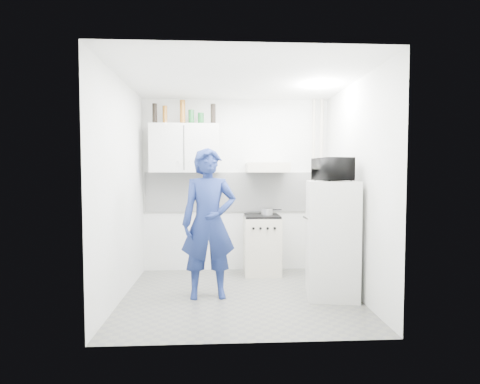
{
  "coord_description": "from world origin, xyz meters",
  "views": [
    {
      "loc": [
        -0.24,
        -4.46,
        1.5
      ],
      "look_at": [
        0.01,
        0.3,
        1.25
      ],
      "focal_mm": 28.0,
      "sensor_mm": 36.0,
      "label": 1
    }
  ],
  "objects": [
    {
      "name": "floor",
      "position": [
        0.0,
        0.0,
        0.0
      ],
      "size": [
        2.8,
        2.8,
        0.0
      ],
      "primitive_type": "plane",
      "color": "#636458",
      "rests_on": "ground"
    },
    {
      "name": "ceiling",
      "position": [
        0.0,
        0.0,
        2.6
      ],
      "size": [
        2.8,
        2.8,
        0.0
      ],
      "primitive_type": "plane",
      "color": "white",
      "rests_on": "wall_back"
    },
    {
      "name": "wall_back",
      "position": [
        0.0,
        1.25,
        1.3
      ],
      "size": [
        2.8,
        0.0,
        2.8
      ],
      "primitive_type": "plane",
      "rotation": [
        1.57,
        0.0,
        0.0
      ],
      "color": "white",
      "rests_on": "floor"
    },
    {
      "name": "wall_left",
      "position": [
        -1.4,
        0.0,
        1.3
      ],
      "size": [
        0.0,
        2.6,
        2.6
      ],
      "primitive_type": "plane",
      "rotation": [
        1.57,
        0.0,
        1.57
      ],
      "color": "white",
      "rests_on": "floor"
    },
    {
      "name": "wall_right",
      "position": [
        1.4,
        0.0,
        1.3
      ],
      "size": [
        0.0,
        2.6,
        2.6
      ],
      "primitive_type": "plane",
      "rotation": [
        1.57,
        0.0,
        -1.57
      ],
      "color": "white",
      "rests_on": "floor"
    },
    {
      "name": "person",
      "position": [
        -0.38,
        -0.01,
        0.89
      ],
      "size": [
        0.69,
        0.49,
        1.79
      ],
      "primitive_type": "imported",
      "rotation": [
        0.0,
        0.0,
        0.09
      ],
      "color": "navy",
      "rests_on": "floor"
    },
    {
      "name": "stove",
      "position": [
        0.38,
        1.0,
        0.42
      ],
      "size": [
        0.53,
        0.53,
        0.84
      ],
      "primitive_type": "cube",
      "color": "beige",
      "rests_on": "floor"
    },
    {
      "name": "fridge",
      "position": [
        1.1,
        -0.07,
        0.7
      ],
      "size": [
        0.66,
        0.66,
        1.4
      ],
      "primitive_type": "cube",
      "rotation": [
        0.0,
        0.0,
        -0.15
      ],
      "color": "silver",
      "rests_on": "floor"
    },
    {
      "name": "stove_top",
      "position": [
        0.38,
        1.0,
        0.86
      ],
      "size": [
        0.5,
        0.5,
        0.03
      ],
      "primitive_type": "cube",
      "color": "black",
      "rests_on": "stove"
    },
    {
      "name": "saucepan",
      "position": [
        0.45,
        1.02,
        0.92
      ],
      "size": [
        0.17,
        0.17,
        0.09
      ],
      "primitive_type": "cylinder",
      "color": "silver",
      "rests_on": "stove_top"
    },
    {
      "name": "microwave",
      "position": [
        1.1,
        -0.07,
        1.54
      ],
      "size": [
        0.55,
        0.41,
        0.28
      ],
      "primitive_type": "imported",
      "rotation": [
        0.0,
        0.0,
        1.73
      ],
      "color": "black",
      "rests_on": "fridge"
    },
    {
      "name": "bottle_a",
      "position": [
        -1.18,
        1.07,
        2.35
      ],
      "size": [
        0.07,
        0.07,
        0.3
      ],
      "primitive_type": "cylinder",
      "color": "black",
      "rests_on": "upper_cabinet"
    },
    {
      "name": "bottle_b",
      "position": [
        -1.04,
        1.07,
        2.33
      ],
      "size": [
        0.07,
        0.07,
        0.26
      ],
      "primitive_type": "cylinder",
      "color": "brown",
      "rests_on": "upper_cabinet"
    },
    {
      "name": "bottle_d",
      "position": [
        -0.78,
        1.07,
        2.37
      ],
      "size": [
        0.08,
        0.08,
        0.35
      ],
      "primitive_type": "cylinder",
      "color": "brown",
      "rests_on": "upper_cabinet"
    },
    {
      "name": "canister_a",
      "position": [
        -0.66,
        1.07,
        2.31
      ],
      "size": [
        0.08,
        0.08,
        0.21
      ],
      "primitive_type": "cylinder",
      "color": "#144C1E",
      "rests_on": "upper_cabinet"
    },
    {
      "name": "canister_b",
      "position": [
        -0.52,
        1.07,
        2.28
      ],
      "size": [
        0.09,
        0.09,
        0.17
      ],
      "primitive_type": "cylinder",
      "color": "#144C1E",
      "rests_on": "upper_cabinet"
    },
    {
      "name": "bottle_e",
      "position": [
        -0.34,
        1.07,
        2.35
      ],
      "size": [
        0.07,
        0.07,
        0.3
      ],
      "primitive_type": "cylinder",
      "color": "black",
      "rests_on": "upper_cabinet"
    },
    {
      "name": "upper_cabinet",
      "position": [
        -0.75,
        1.07,
        1.85
      ],
      "size": [
        1.0,
        0.35,
        0.7
      ],
      "primitive_type": "cube",
      "color": "silver",
      "rests_on": "wall_back"
    },
    {
      "name": "range_hood",
      "position": [
        0.45,
        1.0,
        1.57
      ],
      "size": [
        0.6,
        0.5,
        0.14
      ],
      "primitive_type": "cube",
      "color": "beige",
      "rests_on": "wall_back"
    },
    {
      "name": "backsplash",
      "position": [
        0.0,
        1.24,
        1.2
      ],
      "size": [
        2.74,
        0.03,
        0.6
      ],
      "primitive_type": "cube",
      "color": "white",
      "rests_on": "wall_back"
    },
    {
      "name": "pipe_a",
      "position": [
        1.3,
        1.17,
        1.3
      ],
      "size": [
        0.05,
        0.05,
        2.6
      ],
      "primitive_type": "cylinder",
      "color": "beige",
      "rests_on": "floor"
    },
    {
      "name": "pipe_b",
      "position": [
        1.18,
        1.17,
        1.3
      ],
      "size": [
        0.04,
        0.04,
        2.6
      ],
      "primitive_type": "cylinder",
      "color": "beige",
      "rests_on": "floor"
    },
    {
      "name": "ceiling_spot_fixture",
      "position": [
        1.0,
        0.2,
        2.57
      ],
      "size": [
        0.1,
        0.1,
        0.02
      ],
      "primitive_type": "cylinder",
      "color": "white",
      "rests_on": "ceiling"
    }
  ]
}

